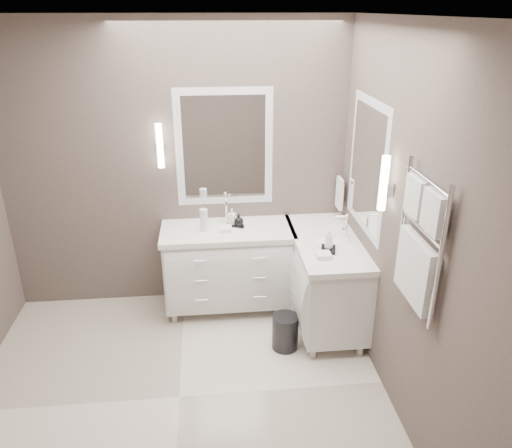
{
  "coord_description": "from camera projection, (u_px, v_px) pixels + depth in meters",
  "views": [
    {
      "loc": [
        0.28,
        -3.02,
        2.75
      ],
      "look_at": [
        0.66,
        0.7,
        1.11
      ],
      "focal_mm": 35.0,
      "sensor_mm": 36.0,
      "label": 1
    }
  ],
  "objects": [
    {
      "name": "amenity_tray_right",
      "position": [
        328.0,
        249.0,
        4.22
      ],
      "size": [
        0.15,
        0.18,
        0.02
      ],
      "primitive_type": "cube",
      "rotation": [
        0.0,
        0.0,
        -0.26
      ],
      "color": "black",
      "rests_on": "vanity_right"
    },
    {
      "name": "soap_bottle_b",
      "position": [
        239.0,
        220.0,
        4.63
      ],
      "size": [
        0.1,
        0.1,
        0.11
      ],
      "primitive_type": "imported",
      "rotation": [
        0.0,
        0.0,
        0.08
      ],
      "color": "black",
      "rests_on": "amenity_tray_back"
    },
    {
      "name": "soap_bottle_c",
      "position": [
        329.0,
        238.0,
        4.18
      ],
      "size": [
        0.09,
        0.09,
        0.18
      ],
      "primitive_type": "imported",
      "rotation": [
        0.0,
        0.0,
        -0.34
      ],
      "color": "white",
      "rests_on": "amenity_tray_right"
    },
    {
      "name": "towel_ladder",
      "position": [
        418.0,
        248.0,
        3.05
      ],
      "size": [
        0.06,
        0.58,
        0.9
      ],
      "color": "white",
      "rests_on": "wall_right"
    },
    {
      "name": "wall_back",
      "position": [
        177.0,
        170.0,
        4.66
      ],
      "size": [
        3.2,
        0.01,
        2.7
      ],
      "primitive_type": "cube",
      "color": "#534842",
      "rests_on": "floor"
    },
    {
      "name": "towel_bar_corner",
      "position": [
        340.0,
        193.0,
        4.76
      ],
      "size": [
        0.03,
        0.22,
        0.3
      ],
      "color": "white",
      "rests_on": "wall_right"
    },
    {
      "name": "amenity_tray_back",
      "position": [
        235.0,
        225.0,
        4.69
      ],
      "size": [
        0.15,
        0.12,
        0.02
      ],
      "primitive_type": "cube",
      "rotation": [
        0.0,
        0.0,
        0.01
      ],
      "color": "black",
      "rests_on": "vanity_back"
    },
    {
      "name": "wall_right",
      "position": [
        402.0,
        228.0,
        3.43
      ],
      "size": [
        0.01,
        3.0,
        2.7
      ],
      "primitive_type": "cube",
      "color": "#534842",
      "rests_on": "floor"
    },
    {
      "name": "floor",
      "position": [
        179.0,
        397.0,
        3.83
      ],
      "size": [
        3.2,
        3.0,
        0.01
      ],
      "primitive_type": "cube",
      "color": "silver",
      "rests_on": "ground"
    },
    {
      "name": "mirror_back",
      "position": [
        224.0,
        148.0,
        4.6
      ],
      "size": [
        0.9,
        0.02,
        1.1
      ],
      "color": "white",
      "rests_on": "wall_back"
    },
    {
      "name": "wall_front",
      "position": [
        143.0,
        404.0,
        1.91
      ],
      "size": [
        3.2,
        0.01,
        2.7
      ],
      "primitive_type": "cube",
      "color": "#534842",
      "rests_on": "floor"
    },
    {
      "name": "vanity_right",
      "position": [
        325.0,
        275.0,
        4.58
      ],
      "size": [
        0.59,
        1.24,
        0.97
      ],
      "color": "white",
      "rests_on": "floor"
    },
    {
      "name": "waste_bin",
      "position": [
        285.0,
        332.0,
        4.32
      ],
      "size": [
        0.29,
        0.29,
        0.32
      ],
      "primitive_type": "cylinder",
      "rotation": [
        0.0,
        0.0,
        0.36
      ],
      "color": "black",
      "rests_on": "floor"
    },
    {
      "name": "mirror_right",
      "position": [
        367.0,
        166.0,
        4.08
      ],
      "size": [
        0.02,
        0.9,
        1.1
      ],
      "color": "white",
      "rests_on": "wall_right"
    },
    {
      "name": "sconce_back",
      "position": [
        160.0,
        147.0,
        4.47
      ],
      "size": [
        0.06,
        0.06,
        0.4
      ],
      "color": "white",
      "rests_on": "wall_back"
    },
    {
      "name": "vanity_back",
      "position": [
        228.0,
        263.0,
        4.79
      ],
      "size": [
        1.24,
        0.59,
        0.97
      ],
      "color": "white",
      "rests_on": "floor"
    },
    {
      "name": "sconce_right",
      "position": [
        384.0,
        184.0,
        3.53
      ],
      "size": [
        0.06,
        0.06,
        0.4
      ],
      "color": "white",
      "rests_on": "wall_right"
    },
    {
      "name": "ceiling",
      "position": [
        149.0,
        15.0,
        2.74
      ],
      "size": [
        3.2,
        3.0,
        0.01
      ],
      "primitive_type": "cube",
      "color": "white",
      "rests_on": "wall_back"
    },
    {
      "name": "soap_bottle_a",
      "position": [
        232.0,
        216.0,
        4.67
      ],
      "size": [
        0.08,
        0.08,
        0.15
      ],
      "primitive_type": "imported",
      "rotation": [
        0.0,
        0.0,
        -0.25
      ],
      "color": "white",
      "rests_on": "amenity_tray_back"
    },
    {
      "name": "water_bottle",
      "position": [
        204.0,
        220.0,
        4.56
      ],
      "size": [
        0.08,
        0.08,
        0.21
      ],
      "primitive_type": "cylinder",
      "rotation": [
        0.0,
        0.0,
        -0.11
      ],
      "color": "silver",
      "rests_on": "vanity_back"
    }
  ]
}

